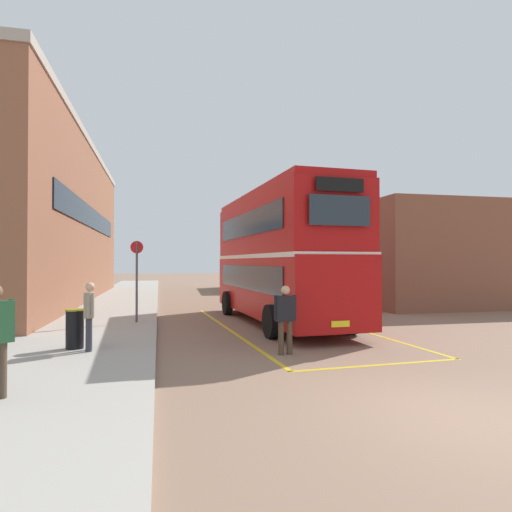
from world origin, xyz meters
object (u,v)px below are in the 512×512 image
at_px(pedestrian_boarding, 285,315).
at_px(pedestrian_waiting_near, 89,311).
at_px(single_deck_bus, 248,269).
at_px(double_decker_bus, 279,255).
at_px(bus_stop_sign, 137,274).
at_px(litter_bin, 75,329).

relative_size(pedestrian_boarding, pedestrian_waiting_near, 1.03).
bearing_deg(pedestrian_waiting_near, single_deck_bus, 69.89).
height_order(double_decker_bus, bus_stop_sign, double_decker_bus).
height_order(pedestrian_boarding, pedestrian_waiting_near, pedestrian_waiting_near).
relative_size(double_decker_bus, pedestrian_boarding, 5.88).
distance_m(pedestrian_boarding, bus_stop_sign, 6.86).
height_order(double_decker_bus, litter_bin, double_decker_bus).
bearing_deg(double_decker_bus, litter_bin, -146.70).
xyz_separation_m(double_decker_bus, bus_stop_sign, (-5.09, 0.35, -0.67)).
bearing_deg(pedestrian_boarding, single_deck_bus, 80.50).
height_order(double_decker_bus, single_deck_bus, double_decker_bus).
bearing_deg(double_decker_bus, pedestrian_boarding, -104.04).
height_order(pedestrian_waiting_near, bus_stop_sign, bus_stop_sign).
relative_size(litter_bin, bus_stop_sign, 0.34).
distance_m(pedestrian_waiting_near, bus_stop_sign, 5.01).
bearing_deg(single_deck_bus, pedestrian_boarding, -99.50).
relative_size(single_deck_bus, pedestrian_boarding, 4.97).
xyz_separation_m(double_decker_bus, pedestrian_waiting_near, (-5.94, -4.52, -1.44)).
height_order(pedestrian_boarding, litter_bin, pedestrian_boarding).
relative_size(single_deck_bus, bus_stop_sign, 2.92).
bearing_deg(pedestrian_waiting_near, litter_bin, 136.09).
height_order(double_decker_bus, pedestrian_waiting_near, double_decker_bus).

